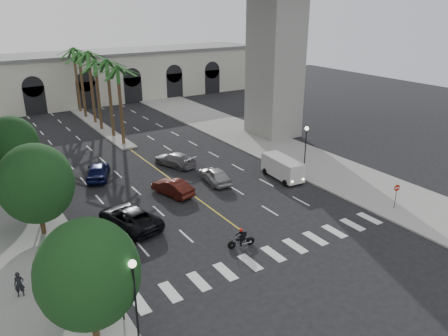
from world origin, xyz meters
TOP-DOWN VIEW (x-y plane):
  - ground at (0.00, 0.00)m, footprint 140.00×140.00m
  - sidewalk_left at (-15.00, 15.00)m, footprint 8.00×100.00m
  - sidewalk_right at (15.00, 15.00)m, footprint 8.00×100.00m
  - median at (0.00, 38.00)m, footprint 2.00×24.00m
  - pier_building at (0.00, 55.00)m, footprint 71.00×10.50m
  - palm_a at (0.00, 28.00)m, footprint 3.20×3.20m
  - palm_b at (0.10, 32.00)m, footprint 3.20×3.20m
  - palm_c at (-0.20, 36.00)m, footprint 3.20×3.20m
  - palm_d at (0.15, 40.00)m, footprint 3.20×3.20m
  - palm_e at (-0.10, 44.00)m, footprint 3.20×3.20m
  - palm_f at (0.20, 48.00)m, footprint 3.20×3.20m
  - street_tree_near at (-13.00, -3.00)m, footprint 5.20×5.20m
  - street_tree_mid at (-13.00, 10.00)m, footprint 5.44×5.44m
  - street_tree_far at (-13.00, 22.00)m, footprint 5.04×5.04m
  - lamp_post_left_near at (-11.40, -5.00)m, footprint 0.40×0.40m
  - lamp_post_left_far at (-11.40, 16.00)m, footprint 0.40×0.40m
  - lamp_post_right at (11.40, 8.00)m, footprint 0.40×0.40m
  - traffic_signal_near at (-11.30, -2.50)m, footprint 0.25×0.18m
  - traffic_signal_far at (-11.30, 1.50)m, footprint 0.25×0.18m
  - motorcycle_rider at (-1.30, 0.50)m, footprint 2.07×0.61m
  - car_a at (3.29, 11.73)m, footprint 2.29×4.69m
  - car_b at (-1.50, 11.34)m, footprint 2.66×4.70m
  - car_c at (-7.05, 7.63)m, footprint 4.00×6.51m
  - car_d at (2.07, 18.01)m, footprint 3.59×5.44m
  - car_e at (-6.04, 18.86)m, footprint 3.78×5.28m
  - cargo_van at (9.50, 9.00)m, footprint 2.29×5.09m
  - pedestrian_a at (-15.74, 2.77)m, footprint 0.65×0.51m
  - pedestrian_b at (-13.48, 2.90)m, footprint 1.10×0.97m
  - do_not_enter_sign at (13.00, -1.55)m, footprint 0.55×0.18m

SIDE VIEW (x-z plane):
  - ground at x=0.00m, z-range 0.00..0.00m
  - sidewalk_left at x=-15.00m, z-range 0.00..0.15m
  - sidewalk_right at x=15.00m, z-range 0.00..0.15m
  - median at x=0.00m, z-range 0.00..0.20m
  - motorcycle_rider at x=-1.30m, z-range -0.07..1.43m
  - car_d at x=2.07m, z-range 0.00..1.46m
  - car_b at x=-1.50m, z-range 0.00..1.47m
  - car_a at x=3.29m, z-range 0.00..1.54m
  - car_e at x=-6.04m, z-range 0.00..1.67m
  - car_c at x=-7.05m, z-range 0.00..1.68m
  - pedestrian_a at x=-15.74m, z-range 0.15..1.75m
  - pedestrian_b at x=-13.48m, z-range 0.15..2.05m
  - cargo_van at x=9.50m, z-range 0.12..2.24m
  - do_not_enter_sign at x=13.00m, z-range 0.52..2.84m
  - traffic_signal_near at x=-11.30m, z-range 0.69..4.34m
  - traffic_signal_far at x=-11.30m, z-range 0.69..4.34m
  - lamp_post_left_near at x=-11.40m, z-range 0.55..5.90m
  - lamp_post_left_far at x=-11.40m, z-range 0.55..5.90m
  - lamp_post_right at x=11.40m, z-range 0.55..5.90m
  - street_tree_far at x=-13.00m, z-range 0.56..7.24m
  - street_tree_near at x=-13.00m, z-range 0.58..7.47m
  - street_tree_mid at x=-13.00m, z-range 0.61..7.81m
  - pier_building at x=0.00m, z-range 0.02..8.52m
  - palm_c at x=-0.20m, z-range 3.86..13.96m
  - palm_a at x=0.00m, z-range 3.95..14.25m
  - palm_e at x=-0.10m, z-range 3.99..14.39m
  - palm_b at x=0.10m, z-range 4.07..14.67m
  - palm_f at x=0.20m, z-range 4.11..14.81m
  - palm_d at x=0.15m, z-range 4.20..15.10m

